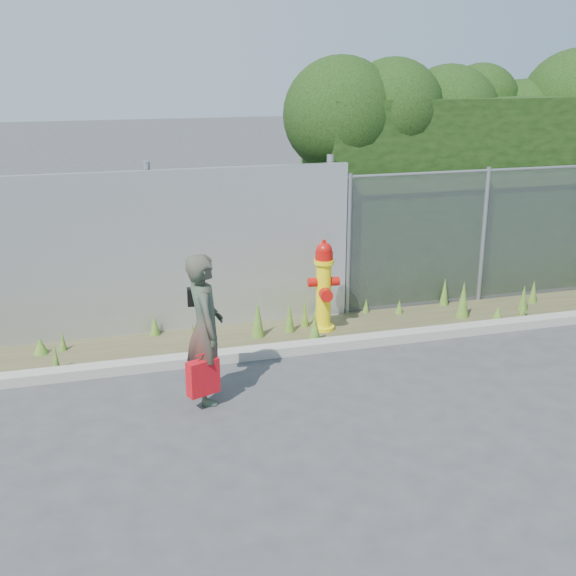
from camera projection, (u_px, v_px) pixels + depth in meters
The scene contains 10 objects.
ground at pixel (353, 416), 7.50m from camera, with size 80.00×80.00×0.00m, color #38393B.
curb at pixel (302, 347), 9.13m from camera, with size 16.00×0.22×0.12m, color gray.
weed_strip at pixel (299, 323), 9.76m from camera, with size 16.00×1.26×0.54m.
corrugated_fence at pixel (28, 263), 9.06m from camera, with size 8.50×0.21×2.30m.
chainlink_fence at pixel (544, 231), 11.05m from camera, with size 6.50×0.07×2.05m.
hedge at pixel (526, 151), 11.73m from camera, with size 7.81×2.11×3.75m.
fire_hydrant at pixel (324, 287), 9.68m from camera, with size 0.43×0.38×1.27m.
woman at pixel (205, 329), 7.64m from camera, with size 0.60×0.39×1.64m, color #0F6245.
red_tote_bag at pixel (203, 377), 7.56m from camera, with size 0.35×0.13×0.45m.
black_shoulder_bag at pixel (199, 296), 7.72m from camera, with size 0.26×0.11×0.19m.
Camera 1 is at (-2.51, -6.29, 3.55)m, focal length 45.00 mm.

